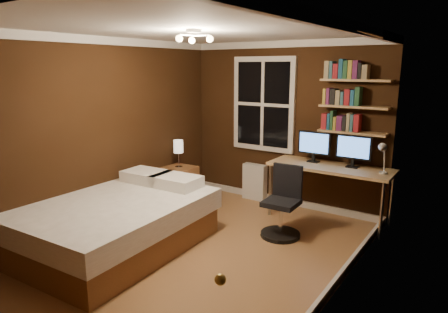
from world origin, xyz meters
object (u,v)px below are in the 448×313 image
Objects in this scene: monitor_right at (353,151)px; office_chair at (282,210)px; desk_lamp at (383,158)px; bedside_lamp at (179,154)px; radiator at (255,182)px; monitor_left at (314,147)px; bed at (118,223)px; nightstand at (179,185)px; desk at (330,170)px.

monitor_right is 0.52× the size of office_chair.
monitor_right is 0.46m from desk_lamp.
radiator is at bearing 41.54° from bedside_lamp.
bedside_lamp is 0.99× the size of desk_lamp.
radiator is at bearing 172.24° from monitor_left.
radiator is 1.27m from monitor_left.
bed is at bearing -122.04° from monitor_left.
bed is 1.74m from nightstand.
nightstand is at bearing 103.32° from bed.
bed is at bearing -127.71° from desk.
monitor_left is 0.52× the size of office_chair.
radiator is 0.35× the size of desk.
monitor_right is (0.28, 0.08, 0.28)m from desk.
office_chair reaches higher than nightstand.
nightstand is 0.63× the size of office_chair.
desk is (2.23, 0.59, 0.44)m from nightstand.
desk_lamp is at bearing -9.02° from radiator.
office_chair is at bearing -91.38° from monitor_left.
bed is 2.89m from desk.
office_chair is at bearing -6.72° from nightstand.
radiator is (0.43, 2.48, -0.02)m from bed.
bedside_lamp is at bearing 0.00° from nightstand.
nightstand is 2.35m from desk.
desk_lamp reaches higher than radiator.
monitor_right is at bearing 16.86° from desk.
bedside_lamp is at bearing -170.50° from desk_lamp.
bed is 2.85m from monitor_left.
bedside_lamp is 2.31m from desk.
desk is 0.41m from monitor_left.
monitor_right reaches higher than radiator.
nightstand is at bearing 170.14° from office_chair.
desk_lamp reaches higher than bed.
bed is 4.77× the size of monitor_left.
bed is 2.52m from radiator.
monitor_left is at bearing 180.00° from monitor_right.
monitor_right reaches higher than bedside_lamp.
monitor_left is at bearing 163.42° from desk.
bedside_lamp is 0.92× the size of monitor_right.
office_chair is (1.44, 1.43, 0.02)m from bed.
radiator reaches higher than nightstand.
monitor_right reaches higher than nightstand.
bedside_lamp is at bearing -138.46° from radiator.
desk is 3.53× the size of monitor_left.
radiator is at bearing 77.29° from bed.
bed is at bearing -137.95° from office_chair.
bedside_lamp is at bearing -165.06° from monitor_right.
office_chair is (1.93, -0.24, -0.46)m from bedside_lamp.
monitor_left is (-0.28, 0.08, 0.28)m from desk.
radiator is (0.92, 0.81, -0.50)m from bedside_lamp.
nightstand is 1.22m from radiator.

